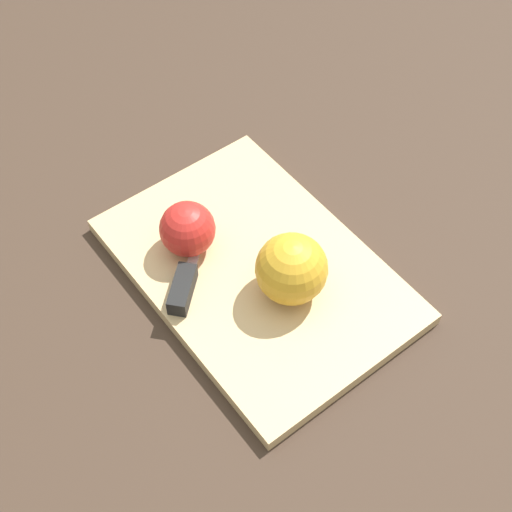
{
  "coord_description": "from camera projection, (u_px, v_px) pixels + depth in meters",
  "views": [
    {
      "loc": [
        -0.41,
        0.3,
        0.72
      ],
      "look_at": [
        0.0,
        0.0,
        0.04
      ],
      "focal_mm": 50.0,
      "sensor_mm": 36.0,
      "label": 1
    }
  ],
  "objects": [
    {
      "name": "ground_plane",
      "position": [
        256.0,
        275.0,
        0.88
      ],
      "size": [
        4.0,
        4.0,
        0.0
      ],
      "primitive_type": "plane",
      "color": "#38281E"
    },
    {
      "name": "cutting_board",
      "position": [
        256.0,
        270.0,
        0.88
      ],
      "size": [
        0.38,
        0.27,
        0.02
      ],
      "color": "tan",
      "rests_on": "ground_plane"
    },
    {
      "name": "apple_half_left",
      "position": [
        292.0,
        269.0,
        0.81
      ],
      "size": [
        0.08,
        0.08,
        0.08
      ],
      "rotation": [
        0.0,
        0.0,
        4.29
      ],
      "color": "gold",
      "rests_on": "cutting_board"
    },
    {
      "name": "apple_half_right",
      "position": [
        187.0,
        229.0,
        0.86
      ],
      "size": [
        0.07,
        0.07,
        0.07
      ],
      "rotation": [
        0.0,
        0.0,
        2.3
      ],
      "color": "red",
      "rests_on": "cutting_board"
    },
    {
      "name": "knife",
      "position": [
        184.0,
        286.0,
        0.84
      ],
      "size": [
        0.11,
        0.11,
        0.02
      ],
      "rotation": [
        0.0,
        0.0,
        -0.8
      ],
      "color": "silver",
      "rests_on": "cutting_board"
    }
  ]
}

